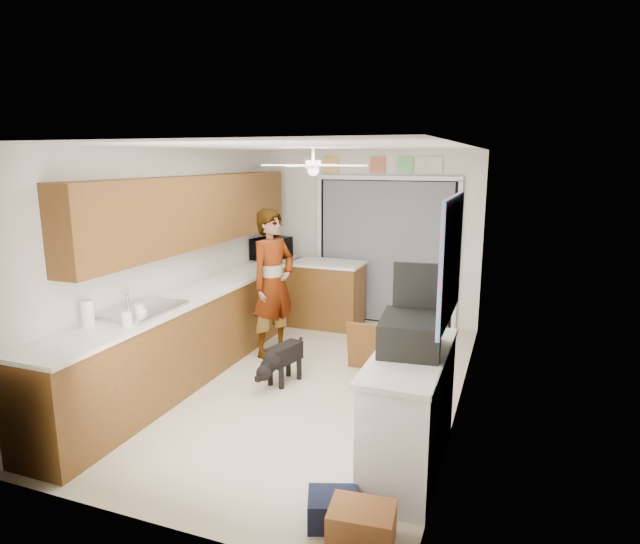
% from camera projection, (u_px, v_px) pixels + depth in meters
% --- Properties ---
extents(floor, '(5.00, 5.00, 0.00)m').
position_uv_depth(floor, '(307.00, 382.00, 5.83)').
color(floor, beige).
rests_on(floor, ground).
extents(ceiling, '(5.00, 5.00, 0.00)m').
position_uv_depth(ceiling, '(306.00, 147.00, 5.30)').
color(ceiling, white).
rests_on(ceiling, ground).
extents(wall_back, '(3.20, 0.00, 3.20)m').
position_uv_depth(wall_back, '(370.00, 237.00, 7.86)').
color(wall_back, silver).
rests_on(wall_back, ground).
extents(wall_front, '(3.20, 0.00, 3.20)m').
position_uv_depth(wall_front, '(155.00, 348.00, 3.28)').
color(wall_front, silver).
rests_on(wall_front, ground).
extents(wall_left, '(0.00, 5.00, 5.00)m').
position_uv_depth(wall_left, '(177.00, 260.00, 6.11)').
color(wall_left, silver).
rests_on(wall_left, ground).
extents(wall_right, '(0.00, 5.00, 5.00)m').
position_uv_depth(wall_right, '(464.00, 282.00, 5.02)').
color(wall_right, silver).
rests_on(wall_right, ground).
extents(left_base_cabinets, '(0.60, 4.80, 0.90)m').
position_uv_depth(left_base_cabinets, '(203.00, 330.00, 6.18)').
color(left_base_cabinets, brown).
rests_on(left_base_cabinets, floor).
extents(left_countertop, '(0.62, 4.80, 0.04)m').
position_uv_depth(left_countertop, '(202.00, 290.00, 6.08)').
color(left_countertop, white).
rests_on(left_countertop, left_base_cabinets).
extents(upper_cabinets, '(0.32, 4.00, 0.80)m').
position_uv_depth(upper_cabinets, '(196.00, 211.00, 6.13)').
color(upper_cabinets, brown).
rests_on(upper_cabinets, wall_left).
extents(sink_basin, '(0.50, 0.76, 0.06)m').
position_uv_depth(sink_basin, '(144.00, 310.00, 5.15)').
color(sink_basin, silver).
rests_on(sink_basin, left_countertop).
extents(faucet, '(0.03, 0.03, 0.22)m').
position_uv_depth(faucet, '(127.00, 299.00, 5.20)').
color(faucet, silver).
rests_on(faucet, left_countertop).
extents(peninsula_base, '(1.00, 0.60, 0.90)m').
position_uv_depth(peninsula_base, '(326.00, 295.00, 7.74)').
color(peninsula_base, brown).
rests_on(peninsula_base, floor).
extents(peninsula_top, '(1.04, 0.64, 0.04)m').
position_uv_depth(peninsula_top, '(326.00, 263.00, 7.64)').
color(peninsula_top, white).
rests_on(peninsula_top, peninsula_base).
extents(back_opening_recess, '(2.00, 0.06, 2.10)m').
position_uv_depth(back_opening_recess, '(386.00, 252.00, 7.79)').
color(back_opening_recess, black).
rests_on(back_opening_recess, wall_back).
extents(curtain_panel, '(1.90, 0.03, 2.05)m').
position_uv_depth(curtain_panel, '(385.00, 253.00, 7.75)').
color(curtain_panel, slate).
rests_on(curtain_panel, wall_back).
extents(door_trim_left, '(0.06, 0.04, 2.10)m').
position_uv_depth(door_trim_left, '(319.00, 248.00, 8.11)').
color(door_trim_left, white).
rests_on(door_trim_left, wall_back).
extents(door_trim_right, '(0.06, 0.04, 2.10)m').
position_uv_depth(door_trim_right, '(457.00, 257.00, 7.41)').
color(door_trim_right, white).
rests_on(door_trim_right, wall_back).
extents(door_trim_head, '(2.10, 0.04, 0.06)m').
position_uv_depth(door_trim_head, '(387.00, 178.00, 7.53)').
color(door_trim_head, white).
rests_on(door_trim_head, wall_back).
extents(header_frame_0, '(0.22, 0.02, 0.22)m').
position_uv_depth(header_frame_0, '(331.00, 165.00, 7.81)').
color(header_frame_0, '#F1B650').
rests_on(header_frame_0, wall_back).
extents(header_frame_2, '(0.22, 0.02, 0.22)m').
position_uv_depth(header_frame_2, '(378.00, 165.00, 7.58)').
color(header_frame_2, '#C36549').
rests_on(header_frame_2, wall_back).
extents(header_frame_3, '(0.22, 0.02, 0.22)m').
position_uv_depth(header_frame_3, '(405.00, 165.00, 7.44)').
color(header_frame_3, '#6FC37A').
rests_on(header_frame_3, wall_back).
extents(header_frame_4, '(0.22, 0.02, 0.22)m').
position_uv_depth(header_frame_4, '(434.00, 165.00, 7.30)').
color(header_frame_4, silver).
rests_on(header_frame_4, wall_back).
extents(route66_sign, '(0.22, 0.02, 0.26)m').
position_uv_depth(route66_sign, '(309.00, 165.00, 7.93)').
color(route66_sign, silver).
rests_on(route66_sign, wall_back).
extents(right_counter_base, '(0.50, 1.40, 0.90)m').
position_uv_depth(right_counter_base, '(410.00, 412.00, 4.17)').
color(right_counter_base, white).
rests_on(right_counter_base, floor).
extents(right_counter_top, '(0.54, 1.44, 0.04)m').
position_uv_depth(right_counter_top, '(411.00, 355.00, 4.08)').
color(right_counter_top, white).
rests_on(right_counter_top, right_counter_base).
extents(abstract_painting, '(0.03, 1.15, 0.95)m').
position_uv_depth(abstract_painting, '(451.00, 259.00, 4.03)').
color(abstract_painting, '#E253BD').
rests_on(abstract_painting, wall_right).
extents(ceiling_fan, '(1.14, 1.14, 0.24)m').
position_uv_depth(ceiling_fan, '(313.00, 165.00, 5.53)').
color(ceiling_fan, white).
rests_on(ceiling_fan, ceiling).
extents(microwave, '(0.49, 0.63, 0.31)m').
position_uv_depth(microwave, '(271.00, 248.00, 7.83)').
color(microwave, black).
rests_on(microwave, left_countertop).
extents(cup, '(0.13, 0.13, 0.09)m').
position_uv_depth(cup, '(140.00, 313.00, 4.96)').
color(cup, white).
rests_on(cup, left_countertop).
extents(jar_a, '(0.10, 0.10, 0.13)m').
position_uv_depth(jar_a, '(127.00, 319.00, 4.71)').
color(jar_a, silver).
rests_on(jar_a, left_countertop).
extents(jar_b, '(0.10, 0.10, 0.14)m').
position_uv_depth(jar_b, '(139.00, 311.00, 4.95)').
color(jar_b, silver).
rests_on(jar_b, left_countertop).
extents(paper_towel_roll, '(0.12, 0.12, 0.24)m').
position_uv_depth(paper_towel_roll, '(87.00, 313.00, 4.69)').
color(paper_towel_roll, white).
rests_on(paper_towel_roll, left_countertop).
extents(suitcase, '(0.52, 0.65, 0.26)m').
position_uv_depth(suitcase, '(411.00, 333.00, 4.12)').
color(suitcase, black).
rests_on(suitcase, right_counter_top).
extents(suitcase_rim, '(0.50, 0.62, 0.02)m').
position_uv_depth(suitcase_rim, '(410.00, 347.00, 4.14)').
color(suitcase_rim, yellow).
rests_on(suitcase_rim, suitcase).
extents(suitcase_lid, '(0.42, 0.07, 0.50)m').
position_uv_depth(suitcase_lid, '(419.00, 293.00, 4.33)').
color(suitcase_lid, black).
rests_on(suitcase_lid, suitcase).
extents(cardboard_box, '(0.44, 0.35, 0.26)m').
position_uv_depth(cardboard_box, '(362.00, 526.00, 3.36)').
color(cardboard_box, '#AE6436').
rests_on(cardboard_box, floor).
extents(navy_crate, '(0.41, 0.38, 0.20)m').
position_uv_depth(navy_crate, '(333.00, 509.00, 3.56)').
color(navy_crate, black).
rests_on(navy_crate, floor).
extents(cabinet_door_panel, '(0.39, 0.17, 0.58)m').
position_uv_depth(cabinet_door_panel, '(364.00, 346.00, 6.09)').
color(cabinet_door_panel, brown).
rests_on(cabinet_door_panel, floor).
extents(man, '(0.63, 0.77, 1.81)m').
position_uv_depth(man, '(273.00, 283.00, 6.48)').
color(man, white).
rests_on(man, floor).
extents(dog, '(0.42, 0.66, 0.48)m').
position_uv_depth(dog, '(285.00, 361.00, 5.78)').
color(dog, black).
rests_on(dog, floor).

